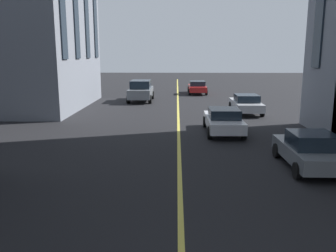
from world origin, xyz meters
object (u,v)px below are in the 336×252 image
object	(u,v)px
car_grey_near	(310,150)
car_red_parked_a	(197,87)
car_grey_mid	(141,90)
car_silver_trailing	(246,104)
car_white_oncoming	(223,120)

from	to	relation	value
car_grey_near	car_red_parked_a	bearing A→B (deg)	6.41
car_grey_near	car_red_parked_a	distance (m)	25.18
car_grey_near	car_grey_mid	bearing A→B (deg)	23.57
car_red_parked_a	car_silver_trailing	distance (m)	12.83
car_grey_mid	car_white_oncoming	xyz separation A→B (m)	(-12.94, -5.79, -0.27)
car_grey_mid	car_red_parked_a	xyz separation A→B (m)	(6.10, -5.45, -0.27)
car_silver_trailing	car_white_oncoming	bearing A→B (deg)	159.29
car_red_parked_a	car_silver_trailing	bearing A→B (deg)	-167.34
car_grey_mid	car_red_parked_a	world-z (taller)	car_grey_mid
car_red_parked_a	car_grey_mid	bearing A→B (deg)	138.22
car_red_parked_a	car_white_oncoming	distance (m)	19.04
car_grey_near	car_white_oncoming	size ratio (longest dim) A/B	0.89
car_grey_mid	car_white_oncoming	distance (m)	14.18
car_grey_mid	car_grey_near	bearing A→B (deg)	-156.43
car_white_oncoming	car_silver_trailing	xyz separation A→B (m)	(6.52, -2.47, 0.00)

